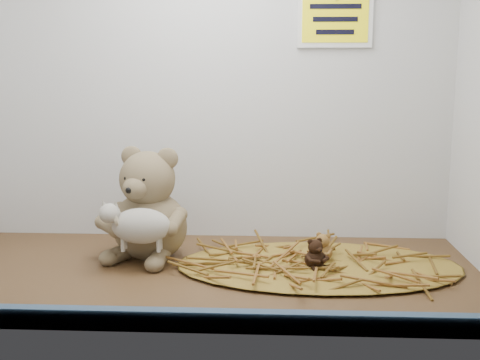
{
  "coord_description": "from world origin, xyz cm",
  "views": [
    {
      "loc": [
        14.51,
        -122.45,
        42.65
      ],
      "look_at": [
        8.14,
        3.25,
        19.77
      ],
      "focal_mm": 45.0,
      "sensor_mm": 36.0,
      "label": 1
    }
  ],
  "objects_px": {
    "toy_lamb": "(141,226)",
    "mini_teddy_tan": "(323,245)",
    "main_teddy": "(149,203)",
    "mini_teddy_brown": "(315,252)"
  },
  "relations": [
    {
      "from": "main_teddy",
      "to": "toy_lamb",
      "type": "relative_size",
      "value": 1.54
    },
    {
      "from": "mini_teddy_brown",
      "to": "main_teddy",
      "type": "bearing_deg",
      "value": 135.0
    },
    {
      "from": "main_teddy",
      "to": "toy_lamb",
      "type": "height_order",
      "value": "main_teddy"
    },
    {
      "from": "mini_teddy_tan",
      "to": "mini_teddy_brown",
      "type": "height_order",
      "value": "mini_teddy_brown"
    },
    {
      "from": "toy_lamb",
      "to": "mini_teddy_brown",
      "type": "height_order",
      "value": "toy_lamb"
    },
    {
      "from": "main_teddy",
      "to": "mini_teddy_tan",
      "type": "bearing_deg",
      "value": 12.96
    },
    {
      "from": "main_teddy",
      "to": "mini_teddy_brown",
      "type": "xyz_separation_m",
      "value": [
        0.37,
        -0.09,
        -0.08
      ]
    },
    {
      "from": "toy_lamb",
      "to": "mini_teddy_brown",
      "type": "xyz_separation_m",
      "value": [
        0.37,
        0.0,
        -0.05
      ]
    },
    {
      "from": "main_teddy",
      "to": "mini_teddy_brown",
      "type": "bearing_deg",
      "value": 4.96
    },
    {
      "from": "toy_lamb",
      "to": "mini_teddy_tan",
      "type": "distance_m",
      "value": 0.4
    }
  ]
}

